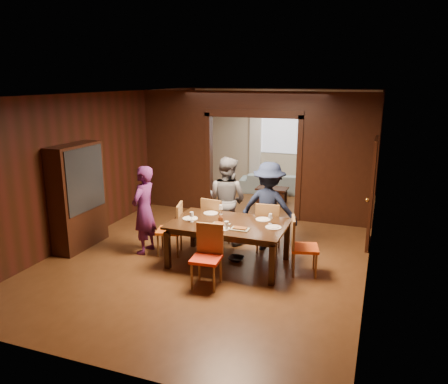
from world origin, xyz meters
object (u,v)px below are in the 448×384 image
at_px(chair_near, 206,257).
at_px(chair_far_l, 216,221).
at_px(person_navy, 269,207).
at_px(chair_right, 305,246).
at_px(person_grey, 227,200).
at_px(hutch, 78,197).
at_px(sofa, 274,183).
at_px(dining_table, 229,243).
at_px(chair_left, 169,229).
at_px(person_purple, 144,210).
at_px(coffee_table, 272,195).
at_px(chair_far_r, 269,226).

bearing_deg(chair_near, chair_far_l, 101.45).
distance_m(person_navy, chair_right, 1.24).
relative_size(person_grey, hutch, 0.86).
xyz_separation_m(sofa, dining_table, (0.46, -5.15, 0.10)).
distance_m(chair_left, chair_near, 1.50).
xyz_separation_m(person_grey, person_navy, (0.88, -0.13, -0.01)).
distance_m(chair_far_l, hutch, 2.68).
bearing_deg(person_grey, chair_near, 115.40).
xyz_separation_m(person_purple, person_grey, (1.24, 1.07, 0.03)).
height_order(person_navy, chair_far_l, person_navy).
relative_size(person_navy, chair_left, 1.74).
bearing_deg(coffee_table, person_grey, -93.01).
distance_m(chair_left, hutch, 1.88).
distance_m(chair_left, chair_far_l, 0.97).
height_order(chair_right, chair_far_r, same).
distance_m(dining_table, hutch, 3.04).
distance_m(coffee_table, chair_right, 4.32).
height_order(person_purple, person_grey, person_grey).
bearing_deg(chair_right, hutch, 79.61).
height_order(chair_left, chair_near, same).
distance_m(sofa, dining_table, 5.17).
bearing_deg(coffee_table, chair_left, -103.11).
height_order(person_grey, chair_near, person_grey).
xyz_separation_m(person_grey, sofa, (-0.05, 4.11, -0.58)).
distance_m(dining_table, chair_right, 1.32).
xyz_separation_m(person_navy, hutch, (-3.44, -1.11, 0.15)).
bearing_deg(coffee_table, hutch, -122.42).
bearing_deg(chair_left, chair_far_l, 122.44).
height_order(person_grey, person_navy, person_grey).
relative_size(person_purple, person_grey, 0.96).
bearing_deg(hutch, chair_far_l, 21.82).
distance_m(person_navy, sofa, 4.38).
relative_size(person_grey, chair_far_l, 1.77).
xyz_separation_m(chair_near, hutch, (-2.92, 0.71, 0.52)).
xyz_separation_m(dining_table, hutch, (-2.97, -0.20, 0.62)).
bearing_deg(chair_far_l, person_purple, 43.68).
relative_size(person_purple, person_navy, 0.97).
bearing_deg(chair_near, hutch, 161.75).
relative_size(chair_right, hutch, 0.48).
bearing_deg(coffee_table, person_navy, -77.23).
bearing_deg(chair_right, chair_far_r, 32.73).
height_order(person_purple, chair_far_r, person_purple).
bearing_deg(person_navy, sofa, -73.91).
bearing_deg(chair_far_l, sofa, -82.97).
bearing_deg(sofa, dining_table, 87.16).
xyz_separation_m(chair_left, chair_right, (2.50, 0.01, 0.00)).
distance_m(person_purple, hutch, 1.34).
relative_size(chair_far_l, chair_near, 1.00).
distance_m(chair_right, chair_far_r, 1.11).
bearing_deg(hutch, sofa, 64.88).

